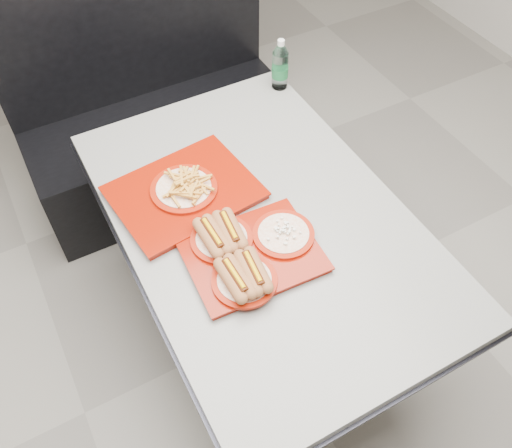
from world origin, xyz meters
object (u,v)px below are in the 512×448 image
tray_far (184,190)px  tray_near (247,252)px  water_bottle (280,67)px  booth_bench (155,114)px  diner_table (263,247)px

tray_far → tray_near: bearing=-79.5°
water_bottle → tray_far: bearing=-147.6°
water_bottle → tray_near: bearing=-126.6°
booth_bench → tray_far: size_ratio=2.64×
diner_table → booth_bench: size_ratio=1.05×
booth_bench → tray_far: booth_bench is taller
diner_table → booth_bench: bearing=90.0°
tray_far → water_bottle: water_bottle is taller
tray_near → tray_far: (-0.06, 0.34, -0.01)m
tray_far → water_bottle: size_ratio=2.37×
diner_table → water_bottle: (0.41, 0.59, 0.26)m
diner_table → tray_far: (-0.19, 0.22, 0.19)m
tray_near → booth_bench: bearing=84.1°
tray_near → tray_far: tray_far is taller
tray_near → water_bottle: (0.53, 0.72, 0.06)m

